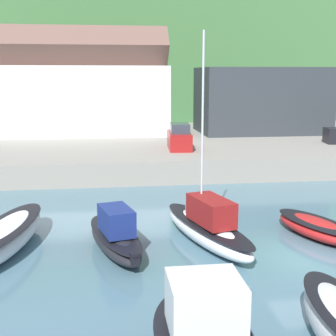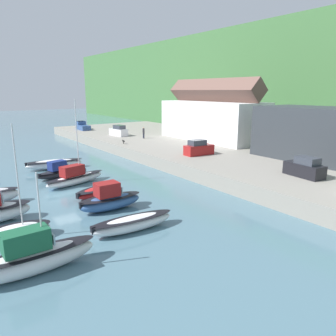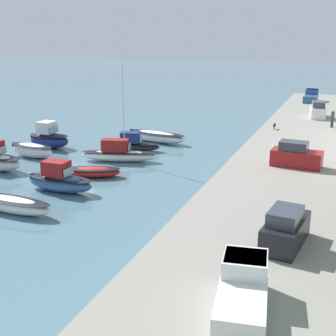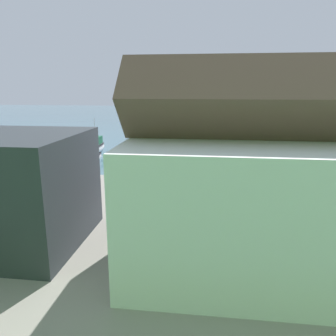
% 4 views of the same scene
% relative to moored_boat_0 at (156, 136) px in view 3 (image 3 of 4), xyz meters
% --- Properties ---
extents(ground_plane, '(320.00, 320.00, 0.00)m').
position_rel_moored_boat_0_xyz_m(ground_plane, '(13.00, -2.85, -0.71)').
color(ground_plane, slate).
extents(moored_boat_0, '(3.32, 7.97, 1.33)m').
position_rel_moored_boat_0_xyz_m(moored_boat_0, '(0.00, 0.00, 0.00)').
color(moored_boat_0, white).
rests_on(moored_boat_0, ground_plane).
extents(moored_boat_1, '(3.16, 6.26, 2.13)m').
position_rel_moored_boat_0_xyz_m(moored_boat_1, '(4.87, -0.84, 0.05)').
color(moored_boat_1, black).
rests_on(moored_boat_1, ground_plane).
extents(moored_boat_2, '(3.85, 7.97, 9.82)m').
position_rel_moored_boat_0_xyz_m(moored_boat_2, '(9.20, -0.37, 0.14)').
color(moored_boat_2, white).
rests_on(moored_boat_2, ground_plane).
extents(moored_boat_3, '(3.41, 5.39, 0.92)m').
position_rel_moored_boat_0_xyz_m(moored_boat_3, '(14.71, -0.15, -0.21)').
color(moored_boat_3, red).
rests_on(moored_boat_3, ground_plane).
extents(moored_boat_4, '(2.12, 6.02, 2.62)m').
position_rel_moored_boat_0_xyz_m(moored_boat_4, '(19.20, -0.73, 0.25)').
color(moored_boat_4, '#33568E').
rests_on(moored_boat_4, ground_plane).
extents(moored_boat_5, '(2.04, 7.01, 1.20)m').
position_rel_moored_boat_0_xyz_m(moored_boat_5, '(24.49, -1.35, -0.07)').
color(moored_boat_5, white).
rests_on(moored_boat_5, ground_plane).
extents(moored_boat_6, '(2.51, 4.91, 3.01)m').
position_rel_moored_boat_0_xyz_m(moored_boat_6, '(6.91, -10.36, 0.42)').
color(moored_boat_6, navy).
rests_on(moored_boat_6, ground_plane).
extents(moored_boat_7, '(2.21, 5.43, 1.55)m').
position_rel_moored_boat_0_xyz_m(moored_boat_7, '(11.20, -9.49, 0.11)').
color(moored_boat_7, silver).
rests_on(moored_boat_7, ground_plane).
extents(parked_car_0, '(4.41, 2.37, 2.16)m').
position_rel_moored_boat_0_xyz_m(parked_car_0, '(-14.07, 17.32, 1.95)').
color(parked_car_0, silver).
rests_on(parked_car_0, quay_promenade).
extents(parked_car_1, '(2.09, 4.31, 2.16)m').
position_rel_moored_boat_0_xyz_m(parked_car_1, '(10.60, 17.32, 1.95)').
color(parked_car_1, maroon).
rests_on(parked_car_1, quay_promenade).
extents(parked_car_2, '(4.38, 2.28, 2.16)m').
position_rel_moored_boat_0_xyz_m(parked_car_2, '(26.40, 18.56, 1.95)').
color(parked_car_2, black).
rests_on(parked_car_2, quay_promenade).
extents(pickup_truck_0, '(4.96, 2.63, 1.90)m').
position_rel_moored_boat_0_xyz_m(pickup_truck_0, '(33.09, 17.72, 1.85)').
color(pickup_truck_0, silver).
rests_on(pickup_truck_0, quay_promenade).
extents(pickup_truck_1, '(4.75, 2.05, 1.90)m').
position_rel_moored_boat_0_xyz_m(pickup_truck_1, '(-28.47, 15.27, 1.85)').
color(pickup_truck_1, '#2D4C84').
rests_on(pickup_truck_1, quay_promenade).
extents(person_on_quay, '(0.40, 0.40, 2.14)m').
position_rel_moored_boat_0_xyz_m(person_on_quay, '(-7.87, 19.43, 2.13)').
color(person_on_quay, '#232838').
rests_on(person_on_quay, quay_promenade).
extents(dog_on_quay, '(0.88, 0.36, 0.68)m').
position_rel_moored_boat_0_xyz_m(dog_on_quay, '(-4.30, 13.20, 1.49)').
color(dog_on_quay, black).
rests_on(dog_on_quay, quay_promenade).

